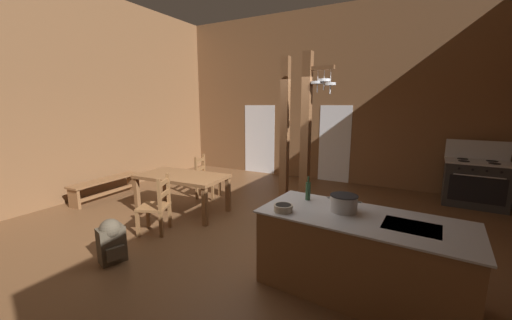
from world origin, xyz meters
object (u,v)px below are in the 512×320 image
Objects in this scene: ladderback_chair_by_post at (157,206)px; backpack at (111,239)px; ladderback_chair_near_window at (206,178)px; bench_along_left_wall at (106,185)px; dining_table at (182,179)px; bottle_tall_on_counter at (308,191)px; stockpot_on_counter at (344,203)px; kitchen_island at (359,255)px; stove_range at (475,182)px; mixing_bowl_on_counter at (283,208)px.

backpack is at bearing -79.13° from ladderback_chair_by_post.
ladderback_chair_near_window is 2.90m from backpack.
dining_table is at bearing 4.80° from bench_along_left_wall.
ladderback_chair_by_post is 3.15× the size of bottle_tall_on_counter.
stockpot_on_counter is at bearing -15.89° from dining_table.
stove_range is (1.61, 4.17, 0.04)m from kitchen_island.
dining_table is at bearing -79.82° from ladderback_chair_near_window.
dining_table is 1.84× the size of ladderback_chair_near_window.
stockpot_on_counter is (-1.83, -4.09, 0.50)m from stove_range.
ladderback_chair_near_window is at bearing 30.41° from bench_along_left_wall.
dining_table is at bearing 103.85° from backpack.
bottle_tall_on_counter is at bearing -14.71° from dining_table.
ladderback_chair_near_window is at bearing 151.66° from kitchen_island.
stove_range reaches higher than bench_along_left_wall.
ladderback_chair_near_window is at bearing 102.63° from backpack.
stockpot_on_counter reaches higher than bench_along_left_wall.
bottle_tall_on_counter is (0.11, 0.52, 0.08)m from mixing_bowl_on_counter.
ladderback_chair_near_window is (-0.17, 0.95, -0.20)m from dining_table.
bottle_tall_on_counter reaches higher than kitchen_island.
stockpot_on_counter is (5.33, -0.75, 0.67)m from bench_along_left_wall.
ladderback_chair_by_post is at bearing -139.51° from stove_range.
stove_range is 6.15× the size of mixing_bowl_on_counter.
backpack is at bearing -163.57° from kitchen_island.
bench_along_left_wall is 7.43× the size of mixing_bowl_on_counter.
ladderback_chair_near_window is 0.60× the size of bench_along_left_wall.
stockpot_on_counter is 1.24× the size of bottle_tall_on_counter.
mixing_bowl_on_counter is at bearing -37.98° from ladderback_chair_near_window.
bench_along_left_wall is at bearing 162.71° from ladderback_chair_by_post.
stove_range is 6.83m from backpack.
bottle_tall_on_counter is (2.29, 1.16, 0.69)m from backpack.
dining_table is at bearing 165.29° from bottle_tall_on_counter.
stockpot_on_counter reaches higher than backpack.
bottle_tall_on_counter is at bearing 4.43° from ladderback_chair_by_post.
bench_along_left_wall is 5.29× the size of bottle_tall_on_counter.
ladderback_chair_near_window is 2.54× the size of stockpot_on_counter.
bench_along_left_wall is at bearing 172.04° from stockpot_on_counter.
ladderback_chair_near_window is at bearing 151.18° from stockpot_on_counter.
stockpot_on_counter is at bearing -114.06° from stove_range.
kitchen_island is 3.59m from dining_table.
ladderback_chair_by_post reaches higher than backpack.
stockpot_on_counter is (-0.21, 0.08, 0.54)m from kitchen_island.
kitchen_island reaches higher than bench_along_left_wall.
bottle_tall_on_counter reaches higher than ladderback_chair_by_post.
mixing_bowl_on_counter is at bearing 16.32° from backpack.
bench_along_left_wall is (-2.09, -0.18, -0.34)m from dining_table.
mixing_bowl_on_counter is (-0.81, -0.24, 0.48)m from kitchen_island.
bottle_tall_on_counter is (2.47, 0.19, 0.55)m from ladderback_chair_by_post.
dining_table is at bearing 164.11° from stockpot_on_counter.
bench_along_left_wall is at bearing 173.57° from bottle_tall_on_counter.
mixing_bowl_on_counter reaches higher than kitchen_island.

